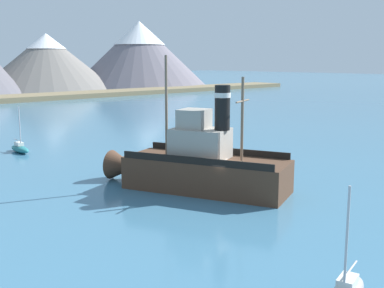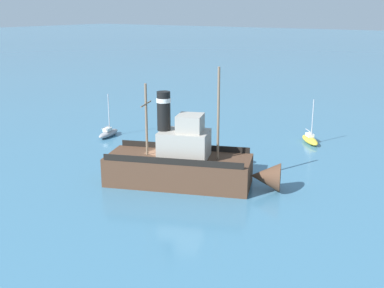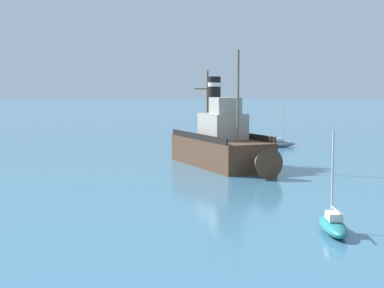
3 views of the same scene
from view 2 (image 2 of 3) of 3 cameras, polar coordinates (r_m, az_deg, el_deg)
ground_plane at (r=41.88m, az=-3.23°, el=-4.12°), size 600.00×600.00×0.00m
old_tugboat at (r=39.92m, az=-0.76°, el=-2.33°), size 8.55×14.62×9.90m
sailboat_grey at (r=56.09m, az=-9.88°, el=1.31°), size 3.95×1.98×4.90m
sailboat_yellow at (r=54.08m, az=13.82°, el=0.54°), size 3.58×3.34×4.90m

